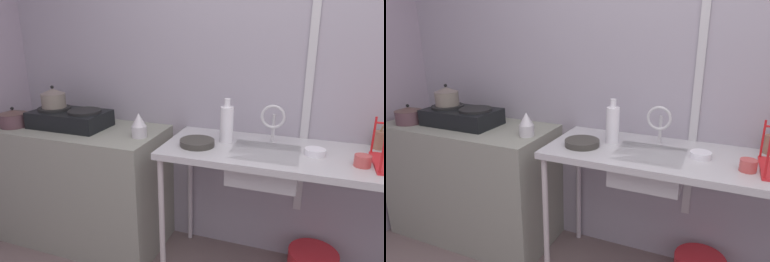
% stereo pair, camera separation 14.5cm
% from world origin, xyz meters
% --- Properties ---
extents(wall_back, '(5.15, 0.10, 2.59)m').
position_xyz_m(wall_back, '(0.00, 1.50, 1.29)').
color(wall_back, '#9B93A1').
rests_on(wall_back, ground).
extents(wall_metal_strip, '(0.05, 0.01, 2.07)m').
position_xyz_m(wall_metal_strip, '(0.09, 1.44, 1.42)').
color(wall_metal_strip, '#BDBBBF').
extents(counter_concrete, '(1.28, 0.60, 0.91)m').
position_xyz_m(counter_concrete, '(-1.49, 1.15, 0.45)').
color(counter_concrete, gray).
rests_on(counter_concrete, ground).
extents(counter_sink, '(1.64, 0.60, 0.91)m').
position_xyz_m(counter_sink, '(0.08, 1.15, 0.84)').
color(counter_sink, '#BDBBBF').
rests_on(counter_sink, ground).
extents(stove, '(0.55, 0.32, 0.14)m').
position_xyz_m(stove, '(-1.53, 1.15, 0.97)').
color(stove, black).
rests_on(stove, counter_concrete).
extents(pot_on_left_burner, '(0.17, 0.17, 0.16)m').
position_xyz_m(pot_on_left_burner, '(-1.66, 1.15, 1.12)').
color(pot_on_left_burner, slate).
rests_on(pot_on_left_burner, stove).
extents(pot_beside_stove, '(0.20, 0.20, 0.15)m').
position_xyz_m(pot_beside_stove, '(-1.93, 1.02, 0.97)').
color(pot_beside_stove, '#553940').
rests_on(pot_beside_stove, counter_concrete).
extents(percolator, '(0.10, 0.10, 0.16)m').
position_xyz_m(percolator, '(-0.94, 1.11, 0.99)').
color(percolator, silver).
rests_on(percolator, counter_concrete).
extents(sink_basin, '(0.40, 0.35, 0.17)m').
position_xyz_m(sink_basin, '(-0.11, 1.11, 0.82)').
color(sink_basin, '#BDBBBF').
rests_on(sink_basin, counter_sink).
extents(faucet, '(0.15, 0.08, 0.25)m').
position_xyz_m(faucet, '(-0.10, 1.25, 1.07)').
color(faucet, '#BDBBBF').
rests_on(faucet, counter_sink).
extents(frying_pan, '(0.22, 0.22, 0.04)m').
position_xyz_m(frying_pan, '(-0.52, 1.08, 0.93)').
color(frying_pan, '#3A3732').
rests_on(frying_pan, counter_sink).
extents(cup_by_rack, '(0.09, 0.09, 0.06)m').
position_xyz_m(cup_by_rack, '(0.40, 1.06, 0.94)').
color(cup_by_rack, '#C24C49').
rests_on(cup_by_rack, counter_sink).
extents(small_bowl_on_drainboard, '(0.12, 0.12, 0.04)m').
position_xyz_m(small_bowl_on_drainboard, '(0.16, 1.15, 0.93)').
color(small_bowl_on_drainboard, white).
rests_on(small_bowl_on_drainboard, counter_sink).
extents(bottle_by_sink, '(0.08, 0.08, 0.28)m').
position_xyz_m(bottle_by_sink, '(-0.37, 1.20, 1.03)').
color(bottle_by_sink, white).
rests_on(bottle_by_sink, counter_sink).
extents(utensil_jar, '(0.08, 0.08, 0.22)m').
position_xyz_m(utensil_jar, '(0.52, 1.39, 0.97)').
color(utensil_jar, '#94654E').
rests_on(utensil_jar, counter_sink).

